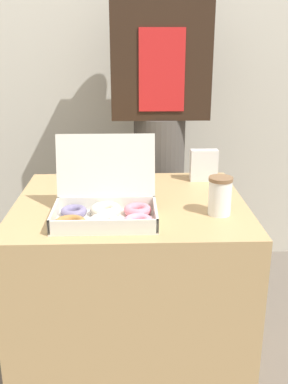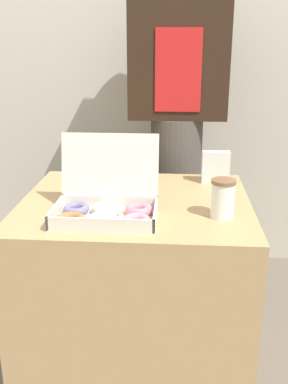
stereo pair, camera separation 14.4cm
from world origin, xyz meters
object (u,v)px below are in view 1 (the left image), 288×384
object	(u,v)px
coffee_cup	(219,196)
napkin_holder	(203,165)
donut_box	(105,209)
person_customer	(159,121)

from	to	relation	value
coffee_cup	napkin_holder	distance (m)	0.39
napkin_holder	donut_box	bearing A→B (deg)	-132.56
donut_box	coffee_cup	world-z (taller)	donut_box
coffee_cup	napkin_holder	xyz separation A→B (m)	(0.01, 0.39, -0.00)
napkin_holder	person_customer	size ratio (longest dim) A/B	0.08
donut_box	person_customer	xyz separation A→B (m)	(0.23, 0.79, 0.15)
napkin_holder	person_customer	bearing A→B (deg)	114.36
coffee_cup	napkin_holder	world-z (taller)	same
napkin_holder	coffee_cup	bearing A→B (deg)	-91.01
coffee_cup	person_customer	distance (m)	0.78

